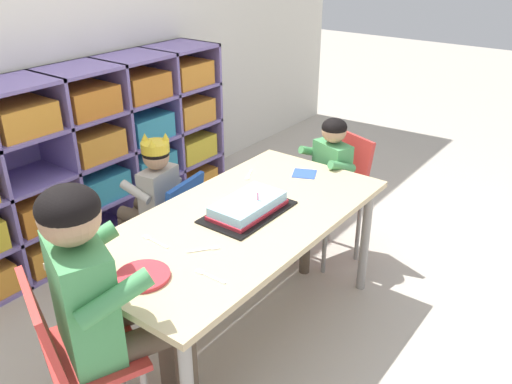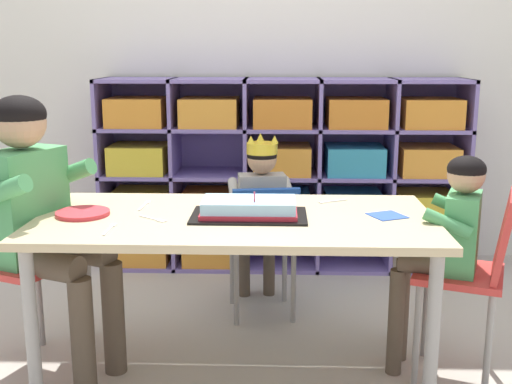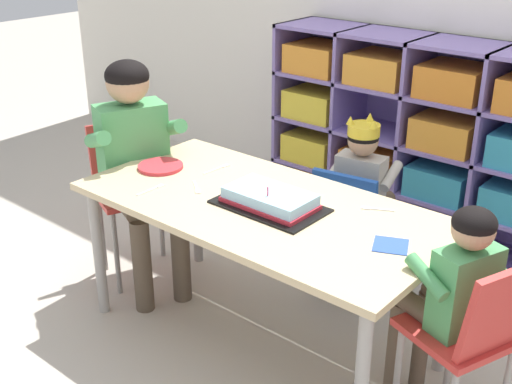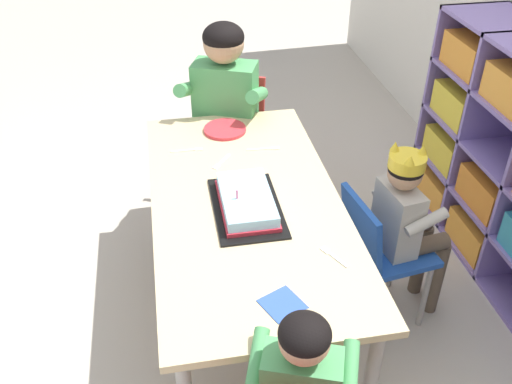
# 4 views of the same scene
# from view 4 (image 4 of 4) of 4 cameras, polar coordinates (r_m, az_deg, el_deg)

# --- Properties ---
(ground) EXTENTS (16.00, 16.00, 0.00)m
(ground) POSITION_cam_4_polar(r_m,az_deg,el_deg) (2.57, -0.85, -12.21)
(ground) COLOR #BCB2A3
(activity_table) EXTENTS (1.44, 0.72, 0.62)m
(activity_table) POSITION_cam_4_polar(r_m,az_deg,el_deg) (2.19, -0.97, -2.13)
(activity_table) COLOR #D1B789
(activity_table) RESTS_ON ground
(classroom_chair_blue) EXTENTS (0.36, 0.37, 0.64)m
(classroom_chair_blue) POSITION_cam_4_polar(r_m,az_deg,el_deg) (2.36, 12.27, -5.48)
(classroom_chair_blue) COLOR #1E4CA8
(classroom_chair_blue) RESTS_ON ground
(child_with_crown) EXTENTS (0.32, 0.32, 0.84)m
(child_with_crown) POSITION_cam_4_polar(r_m,az_deg,el_deg) (2.32, 15.01, -2.20)
(child_with_crown) COLOR #B2ADA3
(child_with_crown) RESTS_ON ground
(classroom_chair_adult_side) EXTENTS (0.43, 0.45, 0.74)m
(classroom_chair_adult_side) POSITION_cam_4_polar(r_m,az_deg,el_deg) (2.94, -2.71, 5.95)
(classroom_chair_adult_side) COLOR red
(classroom_chair_adult_side) RESTS_ON ground
(adult_helper_seated) EXTENTS (0.49, 0.47, 1.06)m
(adult_helper_seated) POSITION_cam_4_polar(r_m,az_deg,el_deg) (2.75, -3.41, 8.39)
(adult_helper_seated) COLOR #4C9E5B
(adult_helper_seated) RESTS_ON ground
(guest_at_table_side) EXTENTS (0.34, 0.34, 0.85)m
(guest_at_table_side) POSITION_cam_4_polar(r_m,az_deg,el_deg) (1.67, 4.68, -18.50)
(guest_at_table_side) COLOR #4C9E5B
(guest_at_table_side) RESTS_ON ground
(birthday_cake_on_tray) EXTENTS (0.42, 0.25, 0.10)m
(birthday_cake_on_tray) POSITION_cam_4_polar(r_m,az_deg,el_deg) (2.10, -0.95, -1.06)
(birthday_cake_on_tray) COLOR black
(birthday_cake_on_tray) RESTS_ON activity_table
(paper_plate_stack) EXTENTS (0.19, 0.19, 0.01)m
(paper_plate_stack) POSITION_cam_4_polar(r_m,az_deg,el_deg) (2.62, -3.16, 6.32)
(paper_plate_stack) COLOR #DB333D
(paper_plate_stack) RESTS_ON activity_table
(paper_napkin_square) EXTENTS (0.15, 0.15, 0.00)m
(paper_napkin_square) POSITION_cam_4_polar(r_m,az_deg,el_deg) (1.75, 2.67, -11.23)
(paper_napkin_square) COLOR #3356B7
(paper_napkin_square) RESTS_ON activity_table
(fork_beside_plate_stack) EXTENTS (0.02, 0.14, 0.00)m
(fork_beside_plate_stack) POSITION_cam_4_polar(r_m,az_deg,el_deg) (2.47, 0.97, 4.39)
(fork_beside_plate_stack) COLOR white
(fork_beside_plate_stack) RESTS_ON activity_table
(fork_at_table_front_edge) EXTENTS (0.02, 0.14, 0.00)m
(fork_at_table_front_edge) POSITION_cam_4_polar(r_m,az_deg,el_deg) (2.48, -6.77, 4.22)
(fork_at_table_front_edge) COLOR white
(fork_at_table_front_edge) RESTS_ON activity_table
(fork_scattered_mid_table) EXTENTS (0.12, 0.07, 0.00)m
(fork_scattered_mid_table) POSITION_cam_4_polar(r_m,az_deg,el_deg) (1.92, 7.70, -6.36)
(fork_scattered_mid_table) COLOR white
(fork_scattered_mid_table) RESTS_ON activity_table
(fork_near_cake_tray) EXTENTS (0.11, 0.09, 0.00)m
(fork_near_cake_tray) POSITION_cam_4_polar(r_m,az_deg,el_deg) (2.38, -3.57, 2.99)
(fork_near_cake_tray) COLOR white
(fork_near_cake_tray) RESTS_ON activity_table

